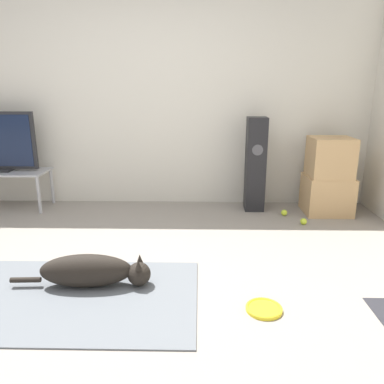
{
  "coord_description": "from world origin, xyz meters",
  "views": [
    {
      "loc": [
        0.63,
        -2.27,
        1.37
      ],
      "look_at": [
        0.57,
        0.93,
        0.45
      ],
      "focal_mm": 35.0,
      "sensor_mm": 36.0,
      "label": 1
    }
  ],
  "objects_px": {
    "floor_speaker": "(255,165)",
    "tennis_ball_near_speaker": "(284,213)",
    "dog": "(93,271)",
    "cardboard_box_lower": "(327,195)",
    "cardboard_box_upper": "(330,157)",
    "frisbee": "(264,309)",
    "tennis_ball_by_boxes": "(304,221)"
  },
  "relations": [
    {
      "from": "floor_speaker",
      "to": "tennis_ball_near_speaker",
      "type": "height_order",
      "value": "floor_speaker"
    },
    {
      "from": "dog",
      "to": "floor_speaker",
      "type": "xyz_separation_m",
      "value": [
        1.36,
        1.75,
        0.4
      ]
    },
    {
      "from": "cardboard_box_lower",
      "to": "floor_speaker",
      "type": "relative_size",
      "value": 0.47
    },
    {
      "from": "cardboard_box_lower",
      "to": "cardboard_box_upper",
      "type": "height_order",
      "value": "cardboard_box_upper"
    },
    {
      "from": "frisbee",
      "to": "dog",
      "type": "bearing_deg",
      "value": 167.18
    },
    {
      "from": "dog",
      "to": "tennis_ball_by_boxes",
      "type": "xyz_separation_m",
      "value": [
        1.8,
        1.26,
        -0.09
      ]
    },
    {
      "from": "cardboard_box_upper",
      "to": "tennis_ball_near_speaker",
      "type": "xyz_separation_m",
      "value": [
        -0.47,
        -0.1,
        -0.59
      ]
    },
    {
      "from": "frisbee",
      "to": "tennis_ball_by_boxes",
      "type": "xyz_separation_m",
      "value": [
        0.65,
        1.53,
        0.02
      ]
    },
    {
      "from": "cardboard_box_upper",
      "to": "tennis_ball_by_boxes",
      "type": "xyz_separation_m",
      "value": [
        -0.33,
        -0.37,
        -0.59
      ]
    },
    {
      "from": "cardboard_box_lower",
      "to": "tennis_ball_near_speaker",
      "type": "relative_size",
      "value": 7.39
    },
    {
      "from": "tennis_ball_by_boxes",
      "to": "tennis_ball_near_speaker",
      "type": "height_order",
      "value": "same"
    },
    {
      "from": "dog",
      "to": "cardboard_box_lower",
      "type": "xyz_separation_m",
      "value": [
        2.14,
        1.65,
        0.08
      ]
    },
    {
      "from": "cardboard_box_lower",
      "to": "floor_speaker",
      "type": "bearing_deg",
      "value": 173.15
    },
    {
      "from": "dog",
      "to": "tennis_ball_near_speaker",
      "type": "bearing_deg",
      "value": 42.72
    },
    {
      "from": "dog",
      "to": "cardboard_box_lower",
      "type": "height_order",
      "value": "cardboard_box_lower"
    },
    {
      "from": "cardboard_box_upper",
      "to": "tennis_ball_by_boxes",
      "type": "relative_size",
      "value": 6.59
    },
    {
      "from": "cardboard_box_lower",
      "to": "floor_speaker",
      "type": "distance_m",
      "value": 0.85
    },
    {
      "from": "frisbee",
      "to": "tennis_ball_near_speaker",
      "type": "relative_size",
      "value": 3.51
    },
    {
      "from": "dog",
      "to": "tennis_ball_by_boxes",
      "type": "relative_size",
      "value": 14.74
    },
    {
      "from": "frisbee",
      "to": "floor_speaker",
      "type": "xyz_separation_m",
      "value": [
        0.21,
        2.01,
        0.51
      ]
    },
    {
      "from": "cardboard_box_upper",
      "to": "floor_speaker",
      "type": "distance_m",
      "value": 0.79
    },
    {
      "from": "dog",
      "to": "cardboard_box_upper",
      "type": "bearing_deg",
      "value": 37.44
    },
    {
      "from": "dog",
      "to": "frisbee",
      "type": "xyz_separation_m",
      "value": [
        1.15,
        -0.26,
        -0.11
      ]
    },
    {
      "from": "floor_speaker",
      "to": "cardboard_box_lower",
      "type": "bearing_deg",
      "value": -6.85
    },
    {
      "from": "frisbee",
      "to": "cardboard_box_lower",
      "type": "bearing_deg",
      "value": 62.53
    },
    {
      "from": "floor_speaker",
      "to": "tennis_ball_by_boxes",
      "type": "height_order",
      "value": "floor_speaker"
    },
    {
      "from": "cardboard_box_upper",
      "to": "tennis_ball_near_speaker",
      "type": "distance_m",
      "value": 0.76
    },
    {
      "from": "cardboard_box_upper",
      "to": "floor_speaker",
      "type": "relative_size",
      "value": 0.42
    },
    {
      "from": "frisbee",
      "to": "cardboard_box_upper",
      "type": "relative_size",
      "value": 0.53
    },
    {
      "from": "floor_speaker",
      "to": "tennis_ball_near_speaker",
      "type": "relative_size",
      "value": 15.73
    },
    {
      "from": "cardboard_box_lower",
      "to": "floor_speaker",
      "type": "height_order",
      "value": "floor_speaker"
    },
    {
      "from": "dog",
      "to": "frisbee",
      "type": "distance_m",
      "value": 1.18
    }
  ]
}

